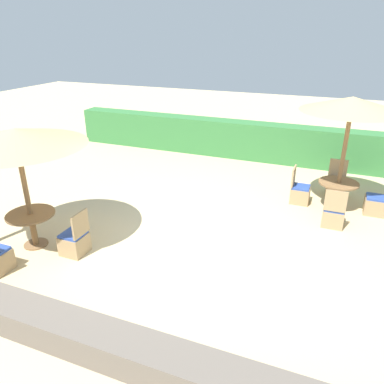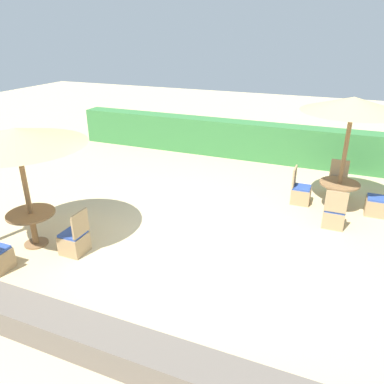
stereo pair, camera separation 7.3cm
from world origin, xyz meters
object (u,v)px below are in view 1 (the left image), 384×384
object	(u,v)px
round_table_front_left	(32,221)
patio_chair_back_right_east	(376,204)
patio_chair_back_right_south	(333,215)
patio_chair_back_right_west	(300,193)
parasol_front_left	(15,138)
round_table_back_right	(338,189)
patio_chair_front_left_east	(75,242)
parasol_back_right	(352,105)
patio_chair_back_right_north	(335,185)

from	to	relation	value
round_table_front_left	patio_chair_back_right_east	world-z (taller)	patio_chair_back_right_east
round_table_front_left	patio_chair_back_right_south	world-z (taller)	patio_chair_back_right_south
round_table_front_left	patio_chair_back_right_west	size ratio (longest dim) A/B	1.02
parasol_front_left	round_table_back_right	distance (m)	7.21
round_table_front_left	patio_chair_back_right_south	distance (m)	6.46
round_table_front_left	patio_chair_back_right_west	xyz separation A→B (m)	(4.78, 4.15, -0.28)
patio_chair_back_right_west	patio_chair_back_right_south	bearing A→B (deg)	40.76
parasol_front_left	patio_chair_back_right_south	xyz separation A→B (m)	(5.64, 3.15, -2.01)
patio_chair_front_left_east	patio_chair_back_right_south	world-z (taller)	same
round_table_back_right	patio_chair_back_right_east	distance (m)	0.93
patio_chair_front_left_east	round_table_back_right	bearing A→B (deg)	-49.15
round_table_front_left	parasol_back_right	size ratio (longest dim) A/B	0.35
round_table_front_left	patio_chair_back_right_north	world-z (taller)	patio_chair_back_right_north
parasol_front_left	patio_chair_back_right_north	distance (m)	7.79
round_table_back_right	patio_chair_front_left_east	bearing A→B (deg)	-139.15
patio_chair_back_right_west	patio_chair_front_left_east	bearing A→B (deg)	-42.87
parasol_back_right	patio_chair_back_right_west	size ratio (longest dim) A/B	2.94
patio_chair_front_left_east	round_table_back_right	size ratio (longest dim) A/B	0.99
round_table_front_left	patio_chair_back_right_east	distance (m)	7.77
parasol_front_left	patio_chair_back_right_east	xyz separation A→B (m)	(6.55, 4.17, -2.01)
patio_chair_front_left_east	patio_chair_back_right_south	xyz separation A→B (m)	(4.67, 3.10, 0.00)
patio_chair_back_right_north	patio_chair_back_right_east	size ratio (longest dim) A/B	1.00
patio_chair_back_right_east	parasol_back_right	bearing A→B (deg)	93.79
patio_chair_front_left_east	patio_chair_back_right_north	world-z (taller)	same
parasol_back_right	patio_chair_back_right_east	bearing A→B (deg)	3.79
patio_chair_front_left_east	patio_chair_back_right_north	size ratio (longest dim) A/B	1.00
patio_chair_back_right_west	patio_chair_back_right_north	xyz separation A→B (m)	(0.83, 0.86, 0.00)
round_table_back_right	patio_chair_back_right_east	xyz separation A→B (m)	(0.89, 0.06, -0.27)
round_table_back_right	patio_chair_back_right_west	distance (m)	0.92
patio_chair_front_left_east	parasol_back_right	bearing A→B (deg)	-49.15
patio_chair_back_right_south	patio_chair_back_right_east	distance (m)	1.37
patio_chair_front_left_east	parasol_front_left	bearing A→B (deg)	93.21
parasol_front_left	patio_chair_back_right_north	world-z (taller)	parasol_front_left
round_table_front_left	parasol_back_right	xyz separation A→B (m)	(5.66, 4.11, 2.01)
parasol_back_right	round_table_back_right	xyz separation A→B (m)	(0.00, -0.00, -2.03)
patio_chair_back_right_east	round_table_back_right	bearing A→B (deg)	93.79
patio_chair_front_left_east	patio_chair_back_right_east	xyz separation A→B (m)	(5.58, 4.11, 0.00)
round_table_back_right	patio_chair_back_right_north	bearing A→B (deg)	93.33
round_table_front_left	patio_chair_back_right_north	size ratio (longest dim) A/B	1.02
round_table_front_left	patio_chair_back_right_north	distance (m)	7.53
parasol_front_left	round_table_front_left	distance (m)	1.73
round_table_back_right	patio_chair_back_right_east	bearing A→B (deg)	3.79
patio_chair_back_right_west	patio_chair_back_right_south	distance (m)	1.32
parasol_back_right	patio_chair_back_right_north	size ratio (longest dim) A/B	2.94
parasol_back_right	patio_chair_back_right_south	distance (m)	2.49
patio_chair_back_right_north	patio_chair_back_right_south	size ratio (longest dim) A/B	1.00
round_table_back_right	parasol_front_left	bearing A→B (deg)	-144.02
patio_chair_back_right_west	patio_chair_back_right_east	bearing A→B (deg)	90.45
patio_chair_back_right_north	parasol_back_right	bearing A→B (deg)	93.33
parasol_back_right	patio_chair_back_right_east	distance (m)	2.46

